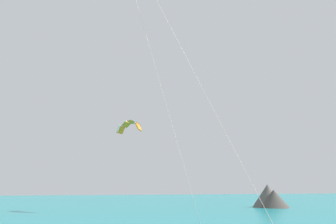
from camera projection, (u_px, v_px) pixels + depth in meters
The scene contains 3 objects.
sea at pixel (118, 205), 76.15m from camera, with size 200.00×120.00×0.20m, color teal.
kite_distant at pixel (130, 125), 60.20m from camera, with size 3.54×5.10×2.04m.
headland_right at pixel (270, 198), 67.50m from camera, with size 6.00×7.23×4.12m.
Camera 1 is at (-6.61, -7.95, 4.44)m, focal length 41.68 mm.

